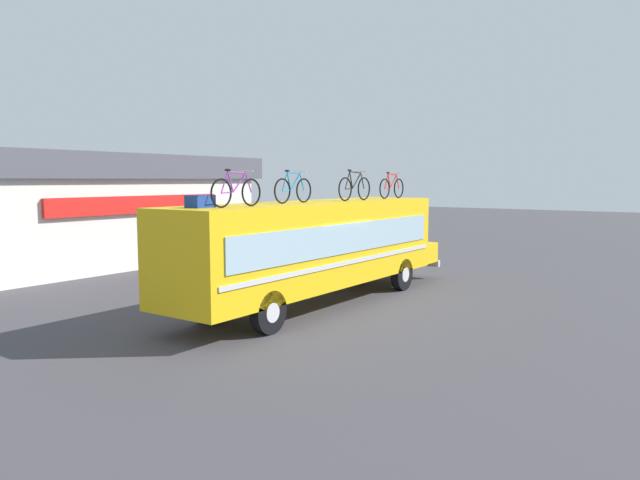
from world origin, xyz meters
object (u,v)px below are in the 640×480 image
object	(u,v)px
rooftop_bicycle_2	(293,189)
rooftop_bicycle_3	(355,188)
luggage_bag_1	(200,201)
bus	(317,244)
rooftop_bicycle_4	(392,187)
rooftop_bicycle_1	(236,191)

from	to	relation	value
rooftop_bicycle_2	rooftop_bicycle_3	distance (m)	2.61
luggage_bag_1	rooftop_bicycle_2	xyz separation A→B (m)	(3.29, -0.16, 0.23)
rooftop_bicycle_3	bus	bearing A→B (deg)	164.23
luggage_bag_1	rooftop_bicycle_2	bearing A→B (deg)	-2.76
rooftop_bicycle_4	bus	bearing A→B (deg)	175.45
bus	rooftop_bicycle_2	size ratio (longest dim) A/B	7.18
bus	rooftop_bicycle_1	world-z (taller)	rooftop_bicycle_1
rooftop_bicycle_2	rooftop_bicycle_3	xyz separation A→B (m)	(2.59, -0.37, 0.02)
rooftop_bicycle_1	rooftop_bicycle_2	xyz separation A→B (m)	(2.61, 0.35, 0.00)
rooftop_bicycle_1	luggage_bag_1	bearing A→B (deg)	143.32
luggage_bag_1	rooftop_bicycle_3	bearing A→B (deg)	-5.13
rooftop_bicycle_1	rooftop_bicycle_3	bearing A→B (deg)	-0.26
rooftop_bicycle_1	rooftop_bicycle_2	distance (m)	2.64
rooftop_bicycle_1	rooftop_bicycle_4	xyz separation A→B (m)	(7.74, 0.06, 0.00)
rooftop_bicycle_3	rooftop_bicycle_2	bearing A→B (deg)	171.88
rooftop_bicycle_1	rooftop_bicycle_3	world-z (taller)	rooftop_bicycle_3
bus	luggage_bag_1	world-z (taller)	luggage_bag_1
rooftop_bicycle_4	rooftop_bicycle_1	bearing A→B (deg)	-179.54
rooftop_bicycle_3	rooftop_bicycle_4	distance (m)	2.54
rooftop_bicycle_2	rooftop_bicycle_3	size ratio (longest dim) A/B	0.91
rooftop_bicycle_3	rooftop_bicycle_4	bearing A→B (deg)	1.93
luggage_bag_1	rooftop_bicycle_3	xyz separation A→B (m)	(5.88, -0.53, 0.25)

